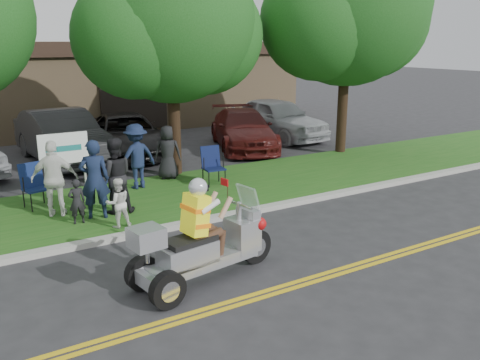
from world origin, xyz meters
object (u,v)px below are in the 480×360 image
spectator_adult_mid (114,176)px  parked_car_mid (126,135)px  trike_scooter (201,247)px  lawn_chair_a (34,182)px  parked_car_far_right (277,118)px  parked_car_left (62,137)px  spectator_adult_left (95,179)px  spectator_adult_right (55,179)px  parked_car_right (243,129)px  lawn_chair_b (212,163)px

spectator_adult_mid → parked_car_mid: (2.47, 6.40, -0.27)m
trike_scooter → lawn_chair_a: (-1.73, 5.55, 0.06)m
spectator_adult_mid → parked_car_far_right: size_ratio=0.35×
parked_car_left → parked_car_far_right: 8.81m
spectator_adult_left → spectator_adult_right: (-0.74, 0.62, -0.03)m
trike_scooter → spectator_adult_mid: bearing=83.8°
spectator_adult_mid → parked_car_left: size_ratio=0.33×
spectator_adult_mid → parked_car_right: size_ratio=0.35×
spectator_adult_left → parked_car_right: size_ratio=0.36×
trike_scooter → spectator_adult_left: spectator_adult_left is taller
spectator_adult_right → parked_car_far_right: size_ratio=0.35×
lawn_chair_a → parked_car_mid: size_ratio=0.20×
trike_scooter → parked_car_mid: trike_scooter is taller
lawn_chair_b → parked_car_mid: (-0.66, 5.36, 0.03)m
lawn_chair_a → parked_car_mid: parked_car_mid is taller
lawn_chair_b → parked_car_right: bearing=54.9°
lawn_chair_b → spectator_adult_mid: size_ratio=0.60×
parked_car_mid → parked_car_right: (4.26, -1.17, -0.00)m
trike_scooter → parked_car_mid: size_ratio=0.54×
spectator_adult_mid → lawn_chair_b: bearing=-149.5°
parked_car_far_right → parked_car_mid: bearing=174.9°
spectator_adult_left → parked_car_far_right: size_ratio=0.36×
lawn_chair_a → spectator_adult_mid: size_ratio=0.60×
parked_car_left → parked_car_far_right: (8.81, -0.20, -0.02)m
spectator_adult_left → spectator_adult_right: bearing=-21.6°
parked_car_left → parked_car_mid: bearing=-6.5°
lawn_chair_a → trike_scooter: bearing=-85.8°
parked_car_far_right → parked_car_left: bearing=175.0°
lawn_chair_a → spectator_adult_left: (1.05, -1.61, 0.30)m
parked_car_far_right → spectator_adult_mid: bearing=-149.1°
lawn_chair_b → trike_scooter: bearing=-114.4°
trike_scooter → parked_car_mid: (2.29, 10.49, 0.08)m
spectator_adult_right → parked_car_left: 6.14m
spectator_adult_right → parked_car_left: (1.48, 5.96, -0.11)m
lawn_chair_b → spectator_adult_right: size_ratio=0.60×
spectator_adult_mid → trike_scooter: bearing=104.6°
spectator_adult_right → parked_car_left: bearing=-83.3°
lawn_chair_a → lawn_chair_b: (4.69, -0.43, -0.00)m
trike_scooter → parked_car_mid: bearing=68.9°
lawn_chair_a → parked_car_far_right: (10.61, 4.77, 0.15)m
trike_scooter → spectator_adult_left: (-0.68, 3.95, 0.36)m
parked_car_left → lawn_chair_a: bearing=-115.5°
parked_car_mid → parked_car_far_right: 6.59m
spectator_adult_left → spectator_adult_right: spectator_adult_left is taller
lawn_chair_a → spectator_adult_mid: spectator_adult_mid is taller
spectator_adult_left → parked_car_left: size_ratio=0.34×
spectator_adult_left → parked_car_mid: 7.19m
trike_scooter → parked_car_far_right: size_ratio=0.57×
trike_scooter → spectator_adult_right: bearing=98.5°
spectator_adult_mid → parked_car_mid: 6.87m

